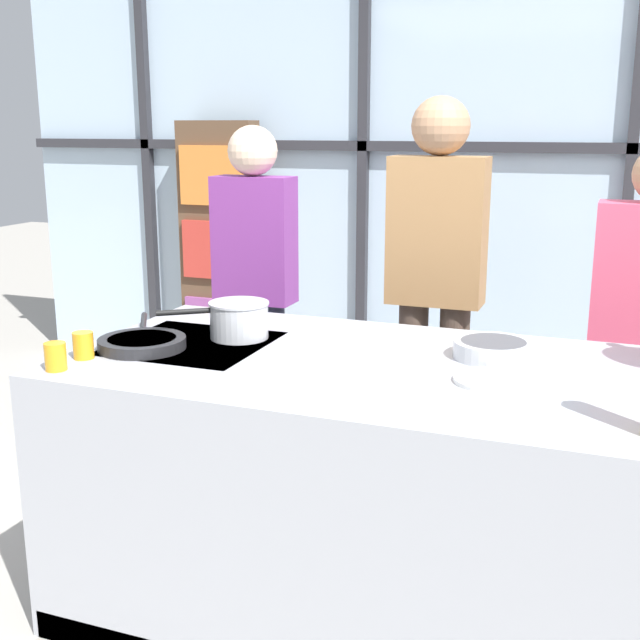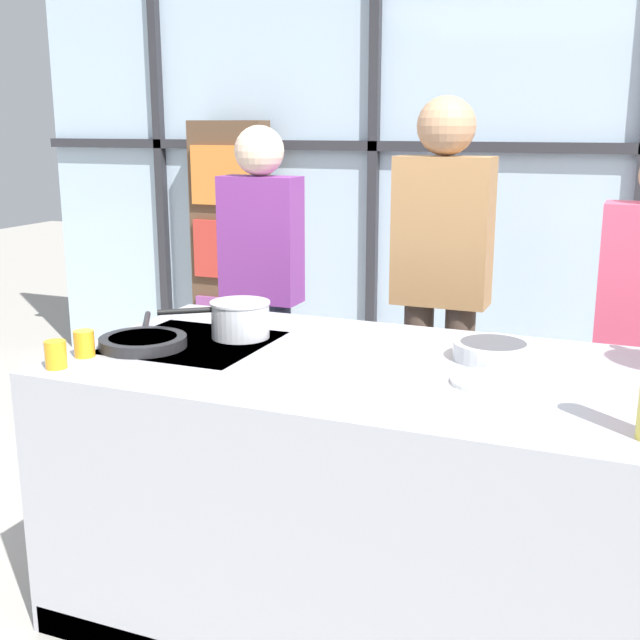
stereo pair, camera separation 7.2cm
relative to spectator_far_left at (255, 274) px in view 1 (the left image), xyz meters
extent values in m
plane|color=#ADA89E|center=(0.88, -1.04, -0.97)|extent=(18.00, 18.00, 0.00)
cube|color=silver|center=(0.88, 1.38, 0.43)|extent=(6.40, 0.04, 2.80)
cube|color=#2D2D33|center=(0.88, 1.33, 0.57)|extent=(6.40, 0.06, 0.06)
cube|color=#2D2D33|center=(-1.42, 1.33, 0.43)|extent=(0.06, 0.06, 2.80)
cube|color=#2D2D33|center=(0.11, 1.33, 0.43)|extent=(0.06, 0.06, 2.80)
cube|color=#2D2D33|center=(1.65, 1.33, 0.43)|extent=(0.06, 0.06, 2.80)
cube|color=brown|center=(-0.82, 1.20, -0.12)|extent=(0.52, 0.16, 1.69)
cube|color=#994C93|center=(-0.82, 1.11, -0.60)|extent=(0.44, 0.03, 0.37)
cube|color=red|center=(-0.82, 1.11, -0.09)|extent=(0.44, 0.03, 0.37)
cube|color=orange|center=(-0.82, 1.11, 0.38)|extent=(0.44, 0.03, 0.37)
cube|color=#A8AAB2|center=(0.88, -1.04, -0.51)|extent=(1.96, 1.07, 0.91)
cube|color=black|center=(0.24, -1.04, -0.06)|extent=(0.52, 0.52, 0.01)
cylinder|color=#38383D|center=(0.12, -1.16, -0.06)|extent=(0.13, 0.13, 0.01)
cylinder|color=#38383D|center=(0.37, -1.16, -0.06)|extent=(0.13, 0.13, 0.01)
cylinder|color=#38383D|center=(0.12, -0.91, -0.06)|extent=(0.13, 0.13, 0.01)
cylinder|color=#38383D|center=(0.37, -0.91, -0.06)|extent=(0.13, 0.13, 0.01)
cylinder|color=#232838|center=(0.09, 0.00, -0.55)|extent=(0.12, 0.12, 0.83)
cylinder|color=#232838|center=(-0.09, 0.00, -0.55)|extent=(0.12, 0.12, 0.83)
cube|color=#7A3384|center=(0.00, 0.00, 0.16)|extent=(0.38, 0.17, 0.60)
sphere|color=beige|center=(0.00, 0.00, 0.58)|extent=(0.23, 0.23, 0.23)
cylinder|color=#47382D|center=(0.97, 0.00, -0.52)|extent=(0.13, 0.13, 0.89)
cylinder|color=#47382D|center=(0.79, 0.00, -0.52)|extent=(0.13, 0.13, 0.89)
cube|color=#A37547|center=(0.88, 0.00, 0.25)|extent=(0.42, 0.19, 0.64)
sphere|color=tan|center=(0.88, 0.00, 0.69)|extent=(0.25, 0.25, 0.25)
cylinder|color=#47382D|center=(1.66, 0.00, -0.57)|extent=(0.14, 0.14, 0.79)
cylinder|color=#232326|center=(0.12, -1.16, -0.04)|extent=(0.30, 0.30, 0.04)
cylinder|color=#B26B2D|center=(0.12, -1.16, -0.02)|extent=(0.23, 0.23, 0.01)
cylinder|color=#232326|center=(-0.02, -0.93, -0.03)|extent=(0.15, 0.22, 0.02)
cylinder|color=silver|center=(0.37, -0.91, 0.01)|extent=(0.21, 0.21, 0.13)
cylinder|color=silver|center=(0.37, -0.91, 0.07)|extent=(0.22, 0.22, 0.01)
cylinder|color=black|center=(0.21, -1.03, 0.05)|extent=(0.16, 0.13, 0.02)
cylinder|color=white|center=(1.31, -1.11, -0.05)|extent=(0.24, 0.24, 0.01)
cylinder|color=silver|center=(1.27, -0.85, -0.03)|extent=(0.26, 0.26, 0.06)
cylinder|color=#4C4C51|center=(1.27, -0.85, 0.00)|extent=(0.22, 0.22, 0.01)
cylinder|color=orange|center=(0.00, -1.47, -0.01)|extent=(0.07, 0.07, 0.09)
cylinder|color=orange|center=(0.00, -1.33, -0.01)|extent=(0.07, 0.07, 0.09)
camera|label=1|loc=(1.63, -3.43, 0.70)|focal=45.00mm
camera|label=2|loc=(1.70, -3.41, 0.70)|focal=45.00mm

